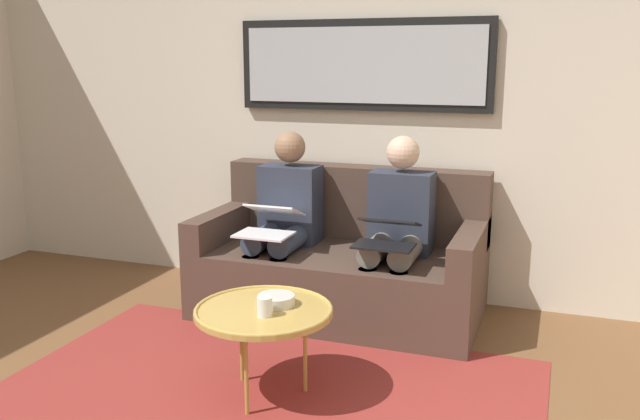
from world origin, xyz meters
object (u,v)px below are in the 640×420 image
at_px(couch, 342,263).
at_px(person_right, 285,216).
at_px(laptop_white, 270,220).
at_px(framed_mirror, 362,65).
at_px(laptop_black, 387,232).
at_px(bowl, 276,300).
at_px(person_left, 397,226).
at_px(coffee_table, 264,312).
at_px(cup, 265,307).

height_order(couch, person_right, person_right).
relative_size(couch, laptop_white, 4.44).
relative_size(framed_mirror, laptop_black, 4.94).
relative_size(laptop_black, person_right, 0.30).
xyz_separation_m(bowl, person_right, (0.41, -1.08, 0.14)).
relative_size(framed_mirror, person_left, 1.49).
relative_size(coffee_table, person_left, 0.57).
bearing_deg(person_left, couch, -10.45).
bearing_deg(bowl, laptop_black, -111.22).
distance_m(framed_mirror, person_right, 1.11).
height_order(couch, coffee_table, couch).
relative_size(couch, cup, 19.48).
height_order(coffee_table, laptop_white, laptop_white).
bearing_deg(person_left, person_right, 0.00).
bearing_deg(coffee_table, person_right, -71.82).
bearing_deg(person_left, laptop_white, 17.23).
distance_m(bowl, person_right, 1.16).
bearing_deg(framed_mirror, person_left, 128.87).
distance_m(couch, person_right, 0.48).
bearing_deg(laptop_white, framed_mirror, -118.25).
bearing_deg(framed_mirror, cup, 91.73).
height_order(laptop_black, person_right, person_right).
distance_m(coffee_table, laptop_black, 0.99).
bearing_deg(coffee_table, person_left, -107.37).
bearing_deg(coffee_table, cup, 117.99).
distance_m(framed_mirror, laptop_white, 1.20).
height_order(framed_mirror, bowl, framed_mirror).
bearing_deg(coffee_table, bowl, -116.60).
bearing_deg(laptop_black, cup, 72.12).
xyz_separation_m(couch, framed_mirror, (0.00, -0.39, 1.24)).
relative_size(cup, bowl, 0.51).
bearing_deg(laptop_black, couch, -40.18).
bearing_deg(framed_mirror, bowl, 91.63).
bearing_deg(laptop_white, couch, -141.17).
bearing_deg(framed_mirror, laptop_white, 61.75).
bearing_deg(person_right, couch, -169.55).
xyz_separation_m(coffee_table, cup, (-0.04, 0.08, 0.06)).
bearing_deg(laptop_black, coffee_table, 68.36).
relative_size(couch, coffee_table, 2.68).
relative_size(coffee_table, cup, 7.28).
relative_size(laptop_black, laptop_white, 0.87).
height_order(framed_mirror, person_right, framed_mirror).
bearing_deg(person_right, bowl, 110.89).
height_order(bowl, laptop_black, laptop_black).
distance_m(coffee_table, cup, 0.11).
relative_size(cup, person_left, 0.08).
relative_size(cup, person_right, 0.08).
xyz_separation_m(framed_mirror, laptop_white, (0.37, 0.69, -0.92)).
height_order(coffee_table, bowl, bowl).
distance_m(couch, cup, 1.31).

